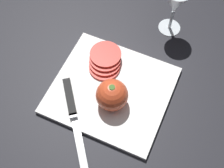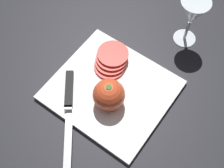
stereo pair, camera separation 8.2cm
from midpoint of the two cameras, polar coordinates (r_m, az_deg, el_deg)
ground_plane at (r=0.87m, az=2.87°, el=-1.22°), size 3.00×3.00×0.00m
cutting_board at (r=0.86m, az=2.74°, el=-1.44°), size 0.31×0.29×0.01m
wine_glass at (r=0.91m, az=17.06°, el=11.95°), size 0.08×0.08×0.16m
whole_tomato at (r=0.79m, az=2.37°, el=-2.25°), size 0.08×0.08×0.09m
knife at (r=0.83m, az=-5.14°, el=-2.88°), size 0.19×0.24×0.01m
tomato_slice_stack_near at (r=0.88m, az=2.54°, el=4.17°), size 0.10×0.12×0.03m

